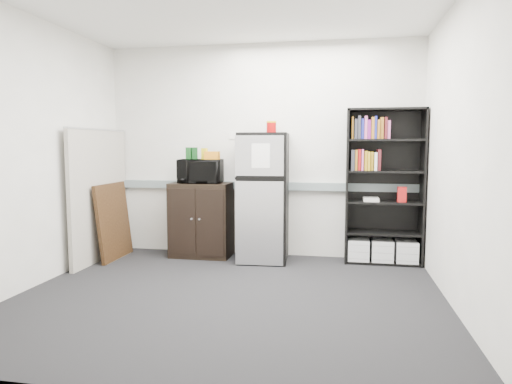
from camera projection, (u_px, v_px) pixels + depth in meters
floor at (229, 297)px, 4.28m from camera, size 4.00×4.00×0.00m
wall_back at (261, 151)px, 5.86m from camera, size 4.00×0.02×2.70m
wall_right at (461, 153)px, 3.78m from camera, size 0.02×3.50×2.70m
wall_left at (32, 152)px, 4.51m from camera, size 0.02×3.50×2.70m
electrical_raceway at (260, 186)px, 5.88m from camera, size 3.92×0.05×0.10m
wall_note at (234, 135)px, 5.90m from camera, size 0.14×0.00×0.10m
bookshelf at (384, 188)px, 5.45m from camera, size 0.90×0.34×1.85m
cubicle_partition at (99, 195)px, 5.60m from camera, size 0.06×1.30×1.62m
cabinet at (202, 220)px, 5.84m from camera, size 0.76×0.50×0.94m
microwave at (201, 171)px, 5.76m from camera, size 0.58×0.43×0.30m
snack_box_a at (189, 153)px, 5.80m from camera, size 0.08×0.07×0.15m
snack_box_b at (195, 153)px, 5.79m from camera, size 0.08×0.07×0.15m
snack_box_c at (204, 154)px, 5.76m from camera, size 0.08×0.06×0.14m
snack_bag at (212, 155)px, 5.70m from camera, size 0.18×0.10×0.10m
refrigerator at (263, 197)px, 5.58m from camera, size 0.62×0.65×1.57m
coffee_can at (271, 126)px, 5.60m from camera, size 0.12×0.12×0.17m
framed_poster at (114, 221)px, 5.70m from camera, size 0.14×0.74×0.95m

